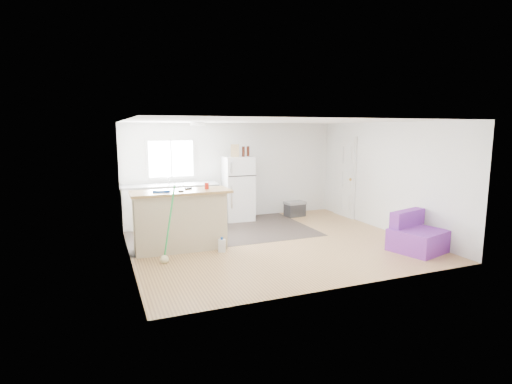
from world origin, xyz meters
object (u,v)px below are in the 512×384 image
Objects in this scene: kitchen_cabinets at (171,205)px; purple_seat at (416,237)px; blue_tray at (162,191)px; cleaner_jug at (222,246)px; red_cup at (207,186)px; bottle_right at (248,151)px; peninsula at (180,220)px; cooler at (295,209)px; refrigerator at (238,188)px; cardboard_box at (235,151)px; mop at (166,249)px; bottle_left at (243,152)px.

purple_seat is at bearing -37.89° from kitchen_cabinets.
cleaner_jug is at bearing -23.52° from blue_tray.
red_cup is 2.53m from bottle_right.
peninsula reaches higher than cooler.
cardboard_box is at bearing -140.43° from refrigerator.
mop is at bearing -153.21° from cooler.
red_cup is at bearing 1.55° from blue_tray.
bottle_right is at bearing 38.79° from blue_tray.
cardboard_box is (-2.35, 3.58, 1.47)m from purple_seat.
refrigerator is 2.38m from red_cup.
refrigerator is at bearing 37.07° from cardboard_box.
refrigerator is (1.83, 1.95, 0.22)m from peninsula.
cooler is 3.48m from cleaner_jug.
bottle_left is at bearing -45.91° from refrigerator.
mop is 11.22× the size of red_cup.
kitchen_cabinets is 18.76× the size of red_cup.
cooler is (3.17, -0.17, -0.30)m from kitchen_cabinets.
bottle_right is (1.42, 2.37, 1.59)m from cleaner_jug.
cardboard_box reaches higher than kitchen_cabinets.
peninsula is 0.66m from blue_tray.
bottle_left is 0.17m from bottle_right.
red_cup is (0.91, 0.65, 0.95)m from mop.
refrigerator is 6.34× the size of bottle_left.
refrigerator is 5.28× the size of blue_tray.
bottle_left reaches higher than peninsula.
kitchen_cabinets is 2.12× the size of purple_seat.
cardboard_box is (-0.10, -0.08, 0.94)m from refrigerator.
cleaner_jug is at bearing -20.80° from mop.
kitchen_cabinets is 7.51× the size of cardboard_box.
cleaner_jug is 1.49m from blue_tray.
cooler is at bearing 1.87° from mop.
bottle_left is (1.94, 1.84, 1.14)m from peninsula.
bottle_left is at bearing 1.27° from kitchen_cabinets.
kitchen_cabinets is 7.51× the size of blue_tray.
peninsula is 6.12× the size of cardboard_box.
bottle_right is (-1.99, 3.62, 1.45)m from purple_seat.
kitchen_cabinets is at bearing 177.01° from cardboard_box.
bottle_right is (-1.25, 0.13, 1.51)m from cooler.
mop is (-1.05, -0.20, 0.11)m from cleaner_jug.
cooler is at bearing -2.00° from bottle_left.
refrigerator reaches higher than cooler.
peninsula is 4.43m from purple_seat.
cooler is 4.53× the size of red_cup.
kitchen_cabinets reaches higher than peninsula.
kitchen_cabinets is at bearing 170.48° from cooler.
peninsula is 3.38× the size of cooler.
red_cup reaches higher than cleaner_jug.
cleaner_jug is 2.36× the size of red_cup.
refrigerator is 2.91× the size of cooler.
bottle_right is (1.92, -0.04, 1.21)m from kitchen_cabinets.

